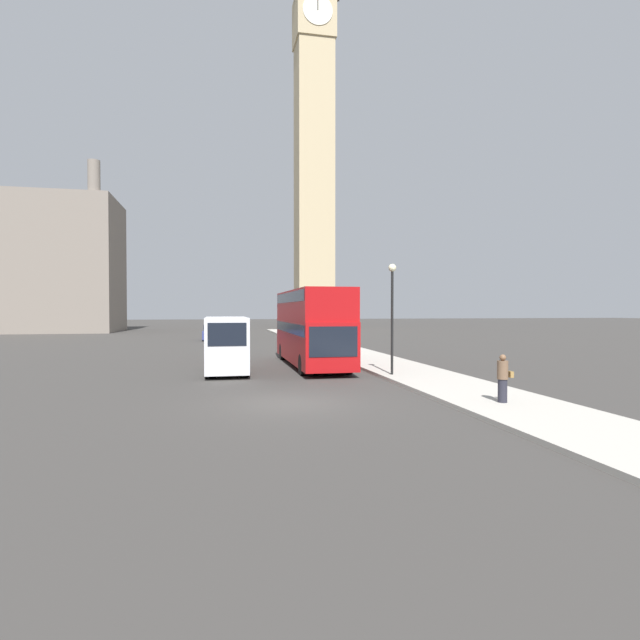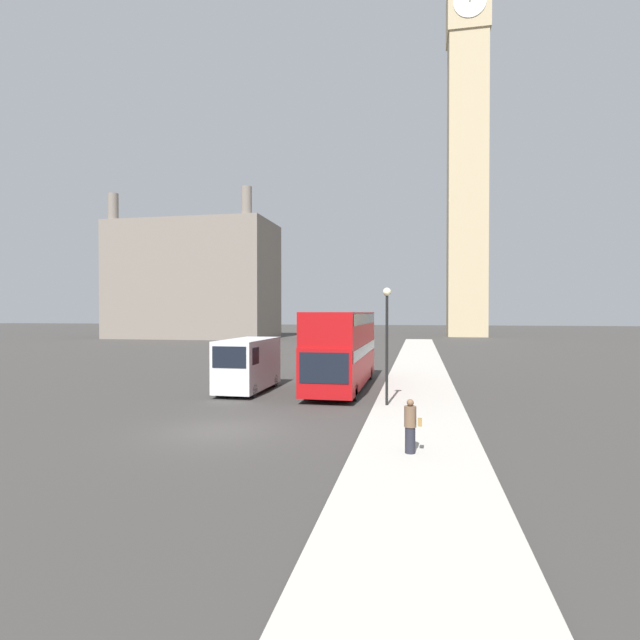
# 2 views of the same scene
# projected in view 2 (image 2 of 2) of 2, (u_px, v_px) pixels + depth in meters

# --- Properties ---
(ground_plane) EXTENTS (300.00, 300.00, 0.00)m
(ground_plane) POSITION_uv_depth(u_px,v_px,m) (220.00, 431.00, 17.68)
(ground_plane) COLOR #383533
(sidewalk_strip) EXTENTS (3.83, 120.00, 0.15)m
(sidewalk_strip) POSITION_uv_depth(u_px,v_px,m) (418.00, 438.00, 16.33)
(sidewalk_strip) COLOR #ADA89E
(sidewalk_strip) RESTS_ON ground_plane
(clock_tower) EXTENTS (7.06, 7.23, 69.74)m
(clock_tower) POSITION_uv_depth(u_px,v_px,m) (467.00, 131.00, 86.60)
(clock_tower) COLOR tan
(clock_tower) RESTS_ON ground_plane
(building_block_distant) EXTENTS (26.06, 13.14, 23.00)m
(building_block_distant) POSITION_uv_depth(u_px,v_px,m) (194.00, 281.00, 82.25)
(building_block_distant) COLOR slate
(building_block_distant) RESTS_ON ground_plane
(red_double_decker_bus) EXTENTS (2.60, 11.01, 4.22)m
(red_double_decker_bus) POSITION_uv_depth(u_px,v_px,m) (342.00, 346.00, 27.68)
(red_double_decker_bus) COLOR #A80F11
(red_double_decker_bus) RESTS_ON ground_plane
(white_van) EXTENTS (2.04, 5.44, 2.79)m
(white_van) POSITION_uv_depth(u_px,v_px,m) (248.00, 364.00, 26.37)
(white_van) COLOR silver
(white_van) RESTS_ON ground_plane
(pedestrian) EXTENTS (0.51, 0.35, 1.56)m
(pedestrian) POSITION_uv_depth(u_px,v_px,m) (411.00, 426.00, 14.34)
(pedestrian) COLOR #23232D
(pedestrian) RESTS_ON sidewalk_strip
(street_lamp) EXTENTS (0.36, 0.36, 5.13)m
(street_lamp) POSITION_uv_depth(u_px,v_px,m) (387.00, 327.00, 21.73)
(street_lamp) COLOR black
(street_lamp) RESTS_ON sidewalk_strip
(parked_sedan) EXTENTS (1.80, 4.49, 1.62)m
(parked_sedan) POSITION_uv_depth(u_px,v_px,m) (325.00, 345.00, 53.70)
(parked_sedan) COLOR navy
(parked_sedan) RESTS_ON ground_plane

